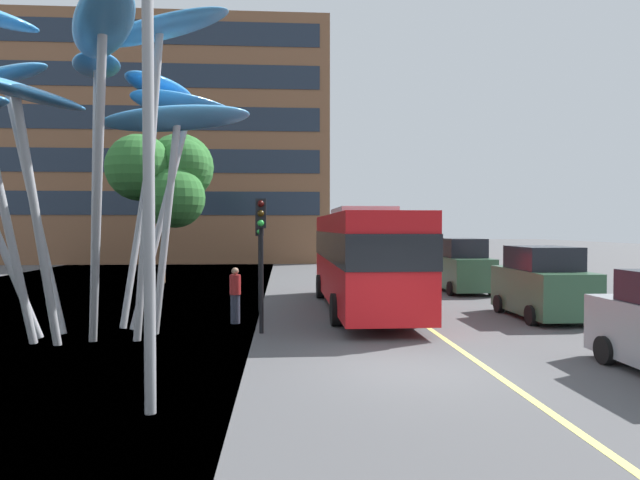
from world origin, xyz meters
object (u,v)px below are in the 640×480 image
red_bus (362,254)px  pedestrian (235,295)px  leaf_sculpture (89,93)px  street_lamp (164,54)px  traffic_light_kerb_near (261,236)px  traffic_light_kerb_far (260,240)px  car_parked_mid (543,285)px  car_parked_far (461,267)px

red_bus → pedestrian: size_ratio=6.49×
leaf_sculpture → street_lamp: bearing=-62.4°
red_bus → traffic_light_kerb_near: 5.37m
leaf_sculpture → traffic_light_kerb_near: bearing=-0.2°
traffic_light_kerb_near → street_lamp: bearing=-100.9°
traffic_light_kerb_far → pedestrian: (-0.64, -2.31, -1.63)m
car_parked_mid → leaf_sculpture: bearing=-171.6°
car_parked_far → traffic_light_kerb_far: bearing=-149.3°
traffic_light_kerb_near → car_parked_far: bearing=47.0°
red_bus → car_parked_mid: size_ratio=2.78×
street_lamp → red_bus: bearing=66.3°
street_lamp → traffic_light_kerb_near: bearing=79.1°
leaf_sculpture → pedestrian: (3.70, 1.69, -5.63)m
leaf_sculpture → pedestrian: size_ratio=5.82×
pedestrian → street_lamp: bearing=-92.6°
leaf_sculpture → car_parked_far: bearing=35.0°
car_parked_mid → car_parked_far: (-0.27, 7.25, 0.04)m
leaf_sculpture → traffic_light_kerb_near: size_ratio=2.68×
street_lamp → car_parked_far: bearing=57.8°
traffic_light_kerb_near → street_lamp: 7.10m
leaf_sculpture → traffic_light_kerb_near: (4.56, -0.02, -3.81)m
traffic_light_kerb_near → car_parked_far: (8.62, 9.26, -1.55)m
leaf_sculpture → car_parked_far: leaf_sculpture is taller
car_parked_mid → traffic_light_kerb_near: bearing=-167.3°
red_bus → leaf_sculpture: 10.00m
traffic_light_kerb_far → street_lamp: (-1.01, -10.36, 3.12)m
car_parked_mid → street_lamp: 13.88m
traffic_light_kerb_near → traffic_light_kerb_far: traffic_light_kerb_near is taller
street_lamp → leaf_sculpture: bearing=117.6°
street_lamp → traffic_light_kerb_far: bearing=84.4°
car_parked_far → street_lamp: (-9.85, -15.61, 4.48)m
red_bus → traffic_light_kerb_near: bearing=-129.2°
traffic_light_kerb_near → car_parked_mid: traffic_light_kerb_near is taller
car_parked_far → street_lamp: 18.99m
car_parked_far → street_lamp: street_lamp is taller
leaf_sculpture → car_parked_mid: leaf_sculpture is taller
red_bus → leaf_sculpture: (-7.92, -4.11, 4.52)m
traffic_light_kerb_far → street_lamp: street_lamp is taller
traffic_light_kerb_near → leaf_sculpture: bearing=179.8°
street_lamp → pedestrian: street_lamp is taller
traffic_light_kerb_near → pedestrian: (-0.85, 1.70, -1.82)m
pedestrian → car_parked_far: bearing=38.6°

